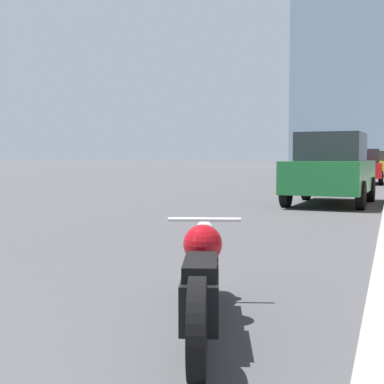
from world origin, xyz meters
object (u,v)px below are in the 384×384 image
object	(u,v)px
motorcycle	(202,279)
parked_car_green	(331,169)
parked_car_red	(362,167)
parked_car_yellow	(373,163)

from	to	relation	value
motorcycle	parked_car_green	xyz separation A→B (m)	(-0.25, 10.87, 0.57)
parked_car_green	parked_car_red	size ratio (longest dim) A/B	1.08
parked_car_green	parked_car_yellow	xyz separation A→B (m)	(0.30, 23.38, -0.09)
motorcycle	parked_car_green	world-z (taller)	parked_car_green
parked_car_green	parked_car_red	xyz separation A→B (m)	(0.17, 11.96, -0.12)
motorcycle	parked_car_red	world-z (taller)	parked_car_red
parked_car_green	parked_car_yellow	distance (m)	23.38
motorcycle	parked_car_yellow	bearing A→B (deg)	72.01
parked_car_green	parked_car_yellow	world-z (taller)	parked_car_green
parked_car_red	parked_car_green	bearing A→B (deg)	-92.42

